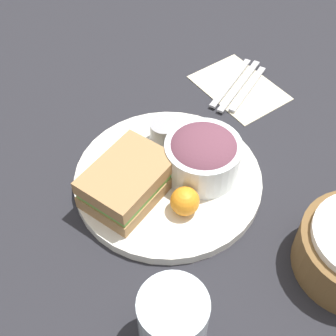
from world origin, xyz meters
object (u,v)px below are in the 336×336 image
object	(u,v)px
salad_bowl	(203,155)
knife	(239,86)
sandwich	(128,181)
fork	(231,83)
plate	(168,179)
drink_glass	(173,322)
dressing_cup	(164,133)
spoon	(248,89)

from	to	relation	value
salad_bowl	knife	distance (m)	0.24
sandwich	fork	xyz separation A→B (m)	(-0.31, -0.12, -0.04)
plate	drink_glass	distance (m)	0.25
sandwich	knife	bearing A→B (deg)	-162.22
sandwich	fork	distance (m)	0.33
sandwich	salad_bowl	bearing A→B (deg)	166.05
salad_bowl	dressing_cup	size ratio (longest dim) A/B	2.56
sandwich	drink_glass	bearing A→B (deg)	71.11
plate	fork	bearing A→B (deg)	-152.45
drink_glass	spoon	world-z (taller)	drink_glass
dressing_cup	spoon	distance (m)	0.22
sandwich	dressing_cup	world-z (taller)	sandwich
sandwich	knife	world-z (taller)	sandwich
dressing_cup	knife	distance (m)	0.22
plate	fork	world-z (taller)	plate
plate	knife	size ratio (longest dim) A/B	1.76
drink_glass	sandwich	bearing A→B (deg)	-108.89
plate	salad_bowl	world-z (taller)	salad_bowl
sandwich	drink_glass	distance (m)	0.23
drink_glass	fork	distance (m)	0.51
salad_bowl	plate	bearing A→B (deg)	-23.25
drink_glass	salad_bowl	bearing A→B (deg)	-136.18
plate	drink_glass	world-z (taller)	drink_glass
salad_bowl	fork	distance (m)	0.25
fork	knife	xyz separation A→B (m)	(-0.01, 0.02, 0.00)
knife	spoon	bearing A→B (deg)	-90.00
salad_bowl	dressing_cup	xyz separation A→B (m)	(0.01, -0.09, -0.02)
dressing_cup	fork	size ratio (longest dim) A/B	0.29
salad_bowl	fork	world-z (taller)	salad_bowl
sandwich	knife	xyz separation A→B (m)	(-0.32, -0.10, -0.04)
dressing_cup	knife	size ratio (longest dim) A/B	0.28
plate	drink_glass	size ratio (longest dim) A/B	2.95
sandwich	dressing_cup	xyz separation A→B (m)	(-0.11, -0.06, -0.01)
plate	knife	xyz separation A→B (m)	(-0.25, -0.11, -0.00)
drink_glass	fork	bearing A→B (deg)	-139.05
sandwich	drink_glass	world-z (taller)	drink_glass
salad_bowl	drink_glass	distance (m)	0.27
fork	knife	bearing A→B (deg)	-90.00
drink_glass	spoon	size ratio (longest dim) A/B	0.70
fork	plate	bearing A→B (deg)	-176.22
dressing_cup	salad_bowl	bearing A→B (deg)	97.33
salad_bowl	dressing_cup	bearing A→B (deg)	-82.67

